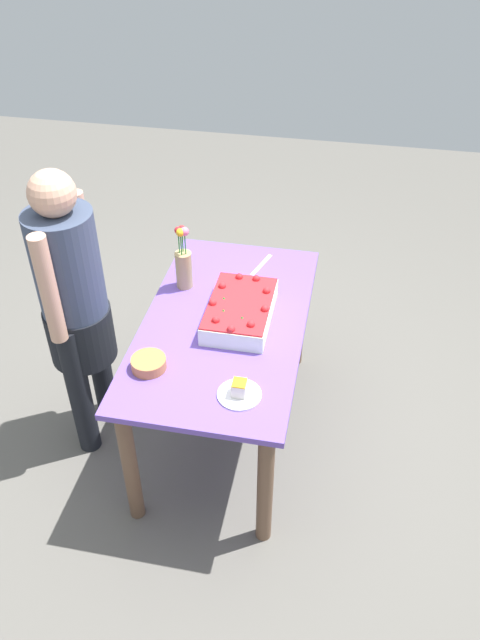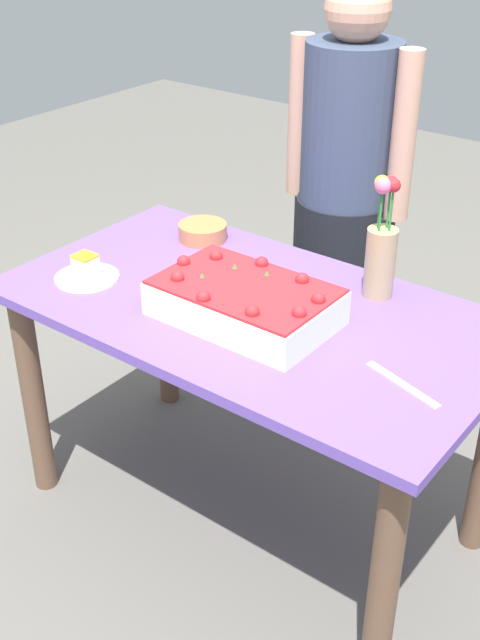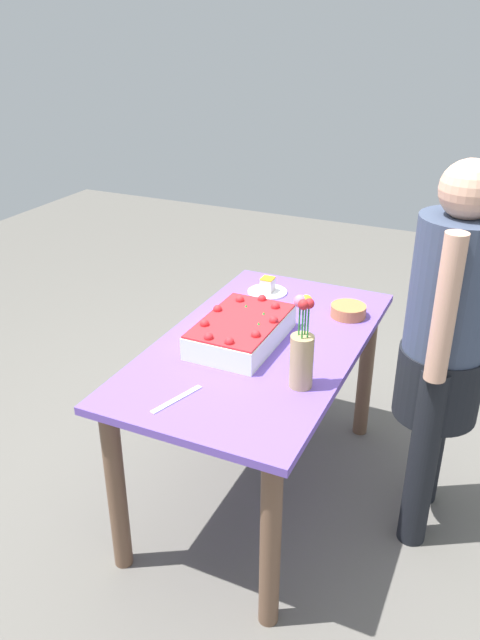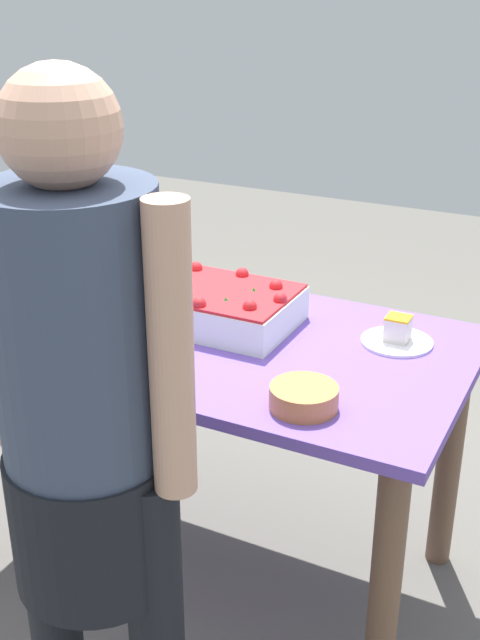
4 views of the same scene
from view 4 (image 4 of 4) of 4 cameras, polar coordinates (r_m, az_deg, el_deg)
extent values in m
plane|color=#5D5A54|center=(2.50, -2.01, -16.45)|extent=(8.00, 8.00, 0.00)
cube|color=#694BB0|center=(2.11, -2.28, -1.27)|extent=(1.36, 0.75, 0.03)
cylinder|color=brown|center=(1.89, 10.25, -18.59)|extent=(0.07, 0.07, 0.71)
cylinder|color=brown|center=(2.80, -10.03, -3.42)|extent=(0.07, 0.07, 0.71)
cylinder|color=brown|center=(2.36, 14.67, -9.41)|extent=(0.07, 0.07, 0.71)
cube|color=white|center=(2.15, -2.14, 1.01)|extent=(0.45, 0.29, 0.09)
cube|color=red|center=(2.14, -2.16, 2.22)|extent=(0.45, 0.28, 0.01)
sphere|color=red|center=(2.05, 2.88, 1.50)|extent=(0.04, 0.04, 0.04)
sphere|color=red|center=(2.13, 2.57, 2.43)|extent=(0.04, 0.04, 0.04)
sphere|color=red|center=(2.22, 0.16, 3.30)|extent=(0.04, 0.04, 0.04)
sphere|color=red|center=(2.27, -3.14, 3.73)|extent=(0.04, 0.04, 0.04)
sphere|color=red|center=(2.26, -5.95, 3.57)|extent=(0.04, 0.04, 0.04)
sphere|color=red|center=(2.19, -7.12, 2.89)|extent=(0.04, 0.04, 0.04)
sphere|color=red|center=(2.10, -6.03, 1.94)|extent=(0.04, 0.04, 0.04)
sphere|color=red|center=(2.02, -2.93, 1.16)|extent=(0.04, 0.04, 0.04)
sphere|color=red|center=(2.00, 0.70, 0.97)|extent=(0.04, 0.04, 0.04)
cone|color=#2D8438|center=(2.11, 0.98, 2.14)|extent=(0.02, 0.02, 0.02)
cone|color=#2D8438|center=(2.05, -1.02, 1.45)|extent=(0.02, 0.02, 0.02)
cone|color=#2D8438|center=(2.08, -3.49, 1.71)|extent=(0.02, 0.02, 0.02)
cylinder|color=white|center=(2.08, 11.08, -1.52)|extent=(0.18, 0.18, 0.01)
cube|color=silver|center=(2.07, 11.16, -0.66)|extent=(0.06, 0.06, 0.06)
cube|color=yellow|center=(2.06, 11.23, 0.17)|extent=(0.06, 0.06, 0.01)
cube|color=silver|center=(2.43, -11.53, 2.16)|extent=(0.21, 0.08, 0.00)
cylinder|color=tan|center=(2.00, -11.91, 0.22)|extent=(0.08, 0.08, 0.19)
cylinder|color=#2D8438|center=(1.93, -11.93, 4.45)|extent=(0.01, 0.01, 0.12)
sphere|color=yellow|center=(1.91, -12.08, 6.20)|extent=(0.04, 0.04, 0.04)
cylinder|color=#2D8438|center=(1.95, -11.91, 4.65)|extent=(0.01, 0.01, 0.12)
sphere|color=pink|center=(1.93, -12.07, 6.39)|extent=(0.04, 0.04, 0.04)
cylinder|color=#2D8438|center=(1.95, -12.72, 4.57)|extent=(0.01, 0.01, 0.12)
sphere|color=red|center=(1.93, -12.88, 6.30)|extent=(0.04, 0.04, 0.04)
cylinder|color=#2D8438|center=(1.93, -12.62, 4.38)|extent=(0.01, 0.01, 0.12)
sphere|color=red|center=(1.91, -12.79, 6.13)|extent=(0.04, 0.04, 0.04)
cylinder|color=#C27440|center=(1.75, 4.56, -5.49)|extent=(0.15, 0.15, 0.05)
cylinder|color=black|center=(1.84, -13.16, -18.83)|extent=(0.11, 0.11, 0.78)
cylinder|color=black|center=(1.60, -10.36, -13.36)|extent=(0.31, 0.31, 0.28)
cylinder|color=#38435B|center=(1.41, -11.48, -0.89)|extent=(0.30, 0.30, 0.52)
sphere|color=tan|center=(1.30, -12.75, 13.24)|extent=(0.20, 0.20, 0.20)
cylinder|color=tan|center=(1.31, -4.92, -2.46)|extent=(0.08, 0.08, 0.52)
camera|label=1|loc=(2.69, 67.72, 31.63)|focal=35.00mm
camera|label=2|loc=(3.78, -6.80, 26.04)|focal=45.00mm
camera|label=3|loc=(3.07, -51.75, 20.80)|focal=35.00mm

